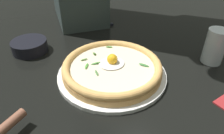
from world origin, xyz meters
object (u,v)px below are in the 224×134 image
pizza (112,67)px  drinking_glass (214,49)px  table_knife (96,27)px  pizza_cutter (0,132)px  side_bowl (30,46)px

pizza → drinking_glass: drinking_glass is taller
pizza → table_knife: pizza is taller
table_knife → drinking_glass: drinking_glass is taller
pizza → pizza_cutter: pizza_cutter is taller
side_bowl → drinking_glass: drinking_glass is taller
pizza → drinking_glass: bearing=-16.1°
side_bowl → table_knife: 0.32m
table_knife → drinking_glass: size_ratio=1.99×
table_knife → pizza: bearing=-108.0°
side_bowl → drinking_glass: bearing=-35.5°
side_bowl → drinking_glass: (0.53, -0.38, 0.03)m
side_bowl → table_knife: (0.31, 0.07, -0.02)m
side_bowl → pizza_cutter: 0.41m
pizza → table_knife: 0.38m
pizza → drinking_glass: (0.34, -0.10, 0.02)m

